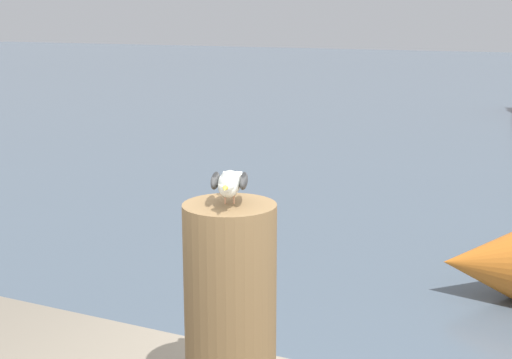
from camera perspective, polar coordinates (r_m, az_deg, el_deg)
The scene contains 2 objects.
mooring_post at distance 3.04m, azimuth -2.04°, elevation -9.81°, with size 0.38×0.38×0.86m, color brown.
seagull at distance 2.88m, azimuth -2.14°, elevation -0.27°, with size 0.21×0.38×0.14m.
Camera 1 is at (0.83, -2.93, 3.13)m, focal length 50.75 mm.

